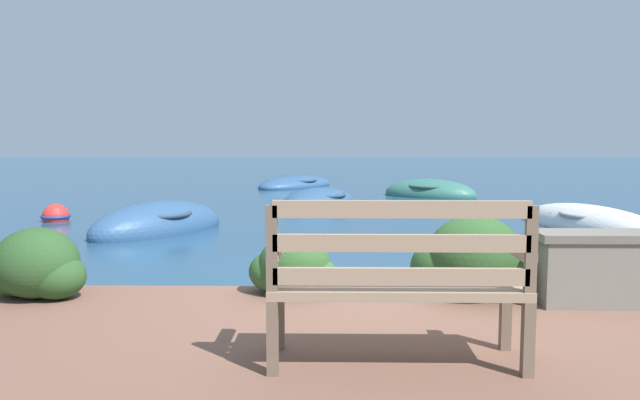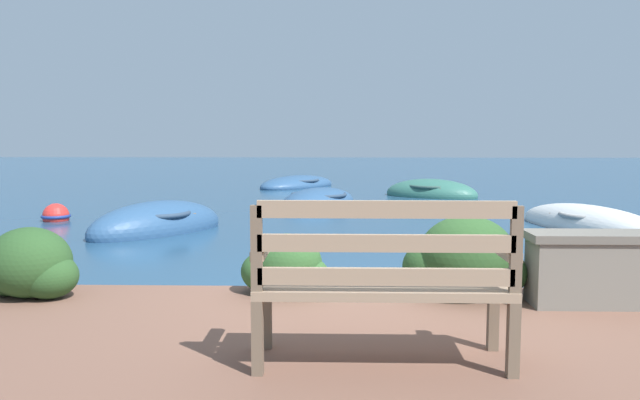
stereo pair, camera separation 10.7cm
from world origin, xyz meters
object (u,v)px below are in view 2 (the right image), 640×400
rowboat_outer (431,194)px  rowboat_nearest (157,227)px  park_bench (383,279)px  mooring_buoy (56,216)px  rowboat_distant (297,185)px  rowboat_mid (590,227)px  rowboat_far (319,202)px

rowboat_outer → rowboat_nearest: bearing=-101.8°
park_bench → mooring_buoy: bearing=119.0°
rowboat_distant → mooring_buoy: rowboat_distant is taller
park_bench → rowboat_distant: size_ratio=0.46×
rowboat_mid → rowboat_outer: (-1.67, 5.57, 0.01)m
rowboat_outer → rowboat_distant: rowboat_outer is taller
park_bench → rowboat_far: bearing=87.6°
rowboat_mid → rowboat_outer: size_ratio=1.22×
rowboat_far → mooring_buoy: bearing=-30.4°
rowboat_far → rowboat_outer: size_ratio=0.98×
rowboat_outer → rowboat_distant: size_ratio=0.85×
rowboat_mid → rowboat_distant: bearing=11.6°
rowboat_nearest → rowboat_distant: bearing=24.0°
park_bench → rowboat_far: size_ratio=0.55×
rowboat_mid → rowboat_distant: rowboat_mid is taller
rowboat_mid → rowboat_far: 5.66m
rowboat_nearest → rowboat_far: size_ratio=1.01×
rowboat_mid → park_bench: bearing=130.2°
rowboat_distant → rowboat_nearest: bearing=26.7°
rowboat_outer → mooring_buoy: size_ratio=5.23×
park_bench → rowboat_mid: (3.75, 6.54, -0.64)m
rowboat_outer → rowboat_distant: 4.52m
rowboat_mid → mooring_buoy: rowboat_mid is taller
rowboat_nearest → mooring_buoy: bearing=94.4°
rowboat_distant → rowboat_outer: bearing=88.0°
rowboat_mid → rowboat_outer: bearing=-3.2°
rowboat_far → rowboat_distant: (-0.78, 4.85, -0.01)m
rowboat_nearest → rowboat_mid: bearing=-52.5°
rowboat_far → rowboat_nearest: bearing=-2.3°
rowboat_mid → rowboat_distant: 9.88m
park_bench → rowboat_far: park_bench is taller
rowboat_outer → mooring_buoy: 8.66m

